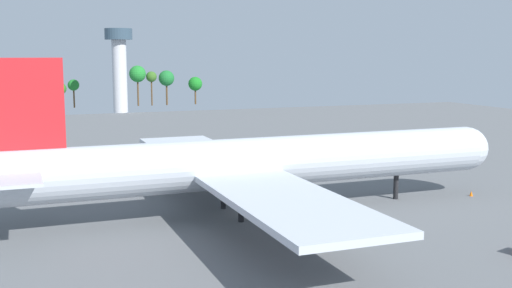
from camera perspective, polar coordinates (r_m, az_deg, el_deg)
name	(u,v)px	position (r m, az deg, el deg)	size (l,w,h in m)	color
ground_plane	(256,213)	(80.82, 0.00, -6.30)	(287.78, 287.78, 0.00)	slate
cargo_airplane	(253,163)	(79.29, -0.29, -1.79)	(71.95, 64.27, 19.92)	silver
safety_cone_nose	(471,193)	(95.10, 19.12, -4.31)	(0.52, 0.52, 0.75)	orange
control_tower	(119,61)	(221.87, -12.43, 7.41)	(9.42, 9.42, 28.94)	silver
tree_line_backdrop	(134,80)	(248.12, -11.16, 5.74)	(74.38, 6.48, 15.77)	#51381E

